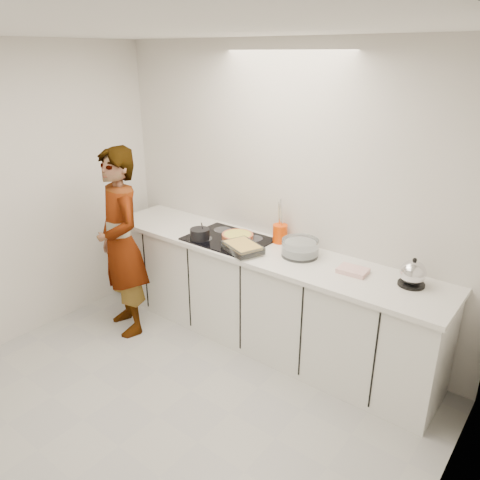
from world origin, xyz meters
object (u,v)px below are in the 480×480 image
Objects in this scene: saucepan at (200,234)px; kettle at (413,274)px; mixing_bowl at (300,249)px; baking_dish at (243,247)px; cook at (121,243)px; tart_dish at (238,236)px; hob at (228,239)px; utensil_crock at (280,234)px.

saucepan is 1.82m from kettle.
baking_dish is at bearing -150.51° from mixing_bowl.
cook is at bearing -156.79° from baking_dish.
tart_dish is 1.74× the size of saucepan.
kettle is 2.49m from cook.
kettle is (0.91, 0.04, 0.03)m from mixing_bowl.
cook reaches higher than tart_dish.
cook is (-1.46, -0.68, -0.10)m from mixing_bowl.
saucepan is 0.73m from cook.
kettle is at bearing 9.40° from saucepan.
tart_dish is at bearing 35.71° from hob.
cook reaches higher than mixing_bowl.
kettle is at bearing -5.36° from utensil_crock.
cook is at bearing -142.48° from tart_dish.
baking_dish is at bearing -106.95° from utensil_crock.
kettle is at bearing 2.96° from tart_dish.
baking_dish is (0.47, 0.02, -0.01)m from saucepan.
hob is 1.95× the size of mixing_bowl.
mixing_bowl reaches higher than baking_dish.
mixing_bowl is (0.42, 0.24, 0.02)m from baking_dish.
utensil_crock reaches higher than tart_dish.
mixing_bowl is at bearing 29.49° from baking_dish.
mixing_bowl is 0.91m from kettle.
mixing_bowl is at bearing 3.72° from tart_dish.
hob is 3.30× the size of kettle.
baking_dish is at bearing 2.79° from saucepan.
utensil_crock reaches higher than mixing_bowl.
saucepan is 0.47m from baking_dish.
saucepan is 0.11× the size of cook.
mixing_bowl is 2.28× the size of utensil_crock.
hob is at bearing -148.43° from utensil_crock.
cook is at bearing -144.29° from utensil_crock.
mixing_bowl reaches higher than tart_dish.
kettle is at bearing 11.66° from baking_dish.
baking_dish is at bearing -27.55° from hob.
saucepan reaches higher than tart_dish.
kettle reaches higher than mixing_bowl.
tart_dish is at bearing -176.28° from mixing_bowl.
utensil_crock is 1.44m from cook.
baking_dish is at bearing -43.15° from tart_dish.
saucepan is 0.87× the size of kettle.
tart_dish is 0.34m from saucepan.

